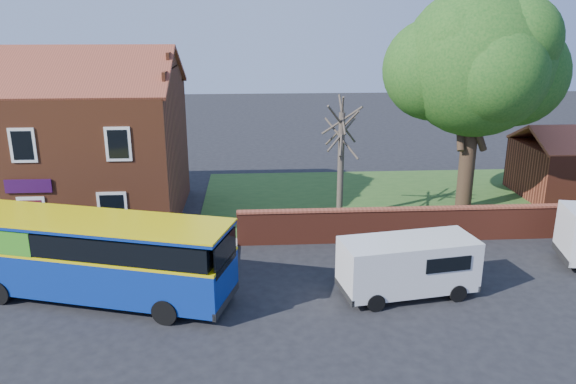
{
  "coord_description": "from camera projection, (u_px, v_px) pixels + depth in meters",
  "views": [
    {
      "loc": [
        2.81,
        -16.54,
        9.78
      ],
      "look_at": [
        4.16,
        5.0,
        3.07
      ],
      "focal_mm": 35.0,
      "sensor_mm": 36.0,
      "label": 1
    }
  ],
  "objects": [
    {
      "name": "ground",
      "position": [
        172.0,
        328.0,
        18.5
      ],
      "size": [
        120.0,
        120.0,
        0.0
      ],
      "primitive_type": "plane",
      "color": "black",
      "rests_on": "ground"
    },
    {
      "name": "pavement",
      "position": [
        22.0,
        260.0,
        23.54
      ],
      "size": [
        18.0,
        3.5,
        0.12
      ],
      "primitive_type": "cube",
      "color": "gray",
      "rests_on": "ground"
    },
    {
      "name": "kerb",
      "position": [
        4.0,
        278.0,
        21.87
      ],
      "size": [
        18.0,
        0.15,
        0.14
      ],
      "primitive_type": "cube",
      "color": "slate",
      "rests_on": "ground"
    },
    {
      "name": "grass_strip",
      "position": [
        435.0,
        199.0,
        31.67
      ],
      "size": [
        26.0,
        12.0,
        0.04
      ],
      "primitive_type": "cube",
      "color": "#426B28",
      "rests_on": "ground"
    },
    {
      "name": "shop_building",
      "position": [
        57.0,
        151.0,
        28.02
      ],
      "size": [
        12.3,
        8.13,
        10.5
      ],
      "color": "brown",
      "rests_on": "ground"
    },
    {
      "name": "boundary_wall",
      "position": [
        477.0,
        222.0,
        25.71
      ],
      "size": [
        22.0,
        0.38,
        1.6
      ],
      "color": "maroon",
      "rests_on": "ground"
    },
    {
      "name": "bus",
      "position": [
        86.0,
        253.0,
        20.08
      ],
      "size": [
        10.29,
        5.24,
        3.04
      ],
      "rotation": [
        0.0,
        0.0,
        -0.29
      ],
      "color": "navy",
      "rests_on": "ground"
    },
    {
      "name": "van_near",
      "position": [
        408.0,
        264.0,
        20.43
      ],
      "size": [
        5.16,
        2.74,
        2.15
      ],
      "rotation": [
        0.0,
        0.0,
        0.17
      ],
      "color": "silver",
      "rests_on": "ground"
    },
    {
      "name": "large_tree",
      "position": [
        477.0,
        67.0,
        27.98
      ],
      "size": [
        9.35,
        7.39,
        11.4
      ],
      "color": "black",
      "rests_on": "ground"
    },
    {
      "name": "bare_tree",
      "position": [
        341.0,
        161.0,
        27.67
      ],
      "size": [
        2.22,
        2.65,
        5.93
      ],
      "color": "#4C4238",
      "rests_on": "ground"
    }
  ]
}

